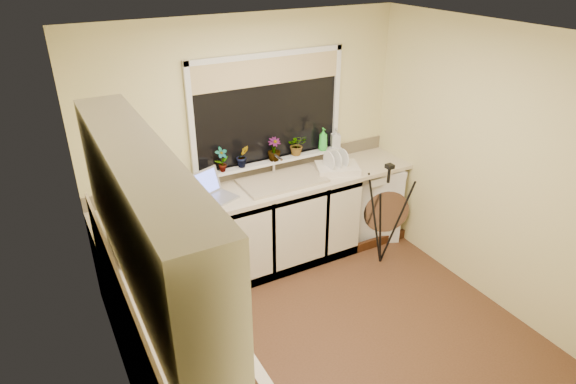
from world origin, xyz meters
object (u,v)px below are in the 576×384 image
Objects in this scene: plant_d at (297,145)px; cup_left at (194,369)px; washing_machine at (369,198)px; kettle at (170,269)px; soap_bottle_green at (323,139)px; steel_jar at (185,343)px; microwave at (135,231)px; plant_c at (274,149)px; cup_back at (342,159)px; tripod at (385,215)px; soap_bottle_clear at (336,137)px; plant_a at (222,160)px; dish_rack at (337,168)px; plant_b at (243,156)px; laptop at (211,192)px.

cup_left is (-1.84, -2.13, -0.21)m from plant_d.
cup_left is (-2.67, -1.94, 0.53)m from washing_machine.
soap_bottle_green is at bearing 31.41° from kettle.
soap_bottle_green reaches higher than washing_machine.
steel_jar is at bearing -138.18° from soap_bottle_green.
microwave is 1.68m from plant_c.
cup_back is at bearing -167.21° from washing_machine.
soap_bottle_clear is at bearing 122.57° from tripod.
plant_a reaches higher than cup_left.
cup_left is (-1.57, -2.11, -0.21)m from plant_c.
plant_d is 0.30m from soap_bottle_green.
plant_b is (-0.93, 0.25, 0.23)m from dish_rack.
soap_bottle_clear is (0.47, -0.00, -0.01)m from plant_d.
steel_jar is (-0.81, -1.71, -0.01)m from laptop.
kettle is at bearing -152.85° from cup_back.
soap_bottle_green reaches higher than dish_rack.
plant_a is 0.55m from plant_c.
dish_rack is 2.09× the size of soap_bottle_clear.
steel_jar is 1.22m from microwave.
plant_d is (1.80, 0.70, 0.12)m from microwave.
cup_back reaches higher than washing_machine.
plant_b is (-1.19, 0.74, 0.61)m from tripod.
steel_jar is 0.47× the size of plant_c.
plant_a is (0.98, 0.68, 0.13)m from microwave.
plant_d is at bearing -169.81° from washing_machine.
cup_left reaches higher than dish_rack.
tripod is at bearing -40.66° from laptop.
kettle is 1.65m from plant_b.
tripod is at bearing -90.26° from washing_machine.
soap_bottle_clear is (-0.36, 0.19, 0.73)m from washing_machine.
plant_a is 1.03× the size of plant_c.
plant_b is 1.97× the size of cup_left.
plant_c is (-1.10, 0.17, 0.74)m from washing_machine.
soap_bottle_green is at bearing 41.82° from steel_jar.
plant_a reaches higher than dish_rack.
plant_a is 2.16× the size of cup_left.
laptop is at bearing -154.30° from plant_b.
plant_a reaches higher than plant_b.
plant_a reaches higher than steel_jar.
plant_a is (1.00, 1.89, 0.22)m from steel_jar.
plant_b is (0.22, 0.01, -0.01)m from plant_a.
soap_bottle_clear reaches higher than tripod.
cup_back is (1.31, -0.10, -0.22)m from plant_a.
cup_left is (-1.01, -2.10, -0.22)m from plant_a.
plant_b is (1.20, 0.68, 0.12)m from microwave.
plant_c is at bearing 172.12° from cup_back.
cup_left is (-2.16, -1.86, 0.02)m from dish_rack.
steel_jar reaches higher than cup_back.
plant_c is 0.27m from plant_d.
plant_d is at bearing 165.40° from cup_back.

